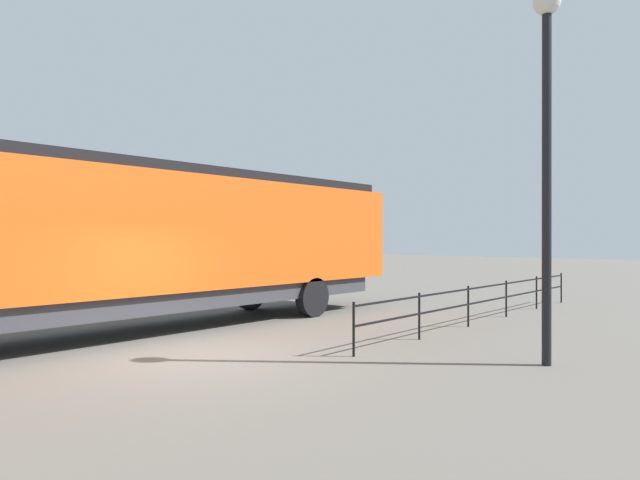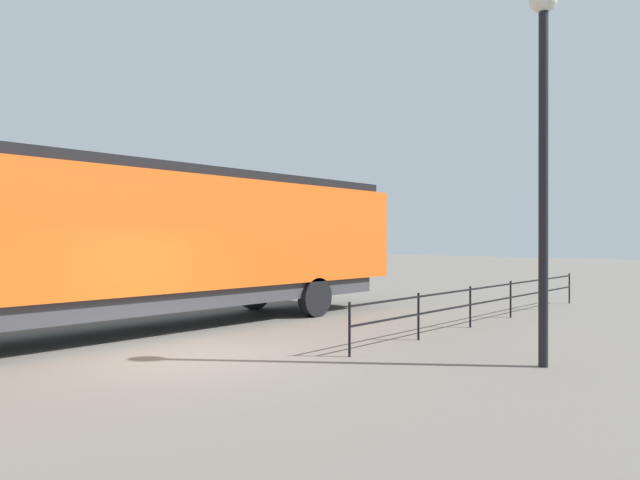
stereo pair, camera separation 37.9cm
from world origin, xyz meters
name	(u,v)px [view 2 (the right image)]	position (x,y,z in m)	size (l,w,h in m)	color
ground_plane	(192,357)	(0.00, 0.00, 0.00)	(120.00, 120.00, 0.00)	#666059
locomotive	(118,238)	(-3.29, 0.31, 2.21)	(2.88, 17.99, 3.91)	#D15114
lamp_post	(543,112)	(5.13, 3.56, 4.37)	(0.47, 0.47, 6.53)	black
platform_fence	(492,296)	(2.15, 7.87, 0.68)	(0.05, 11.85, 1.02)	black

